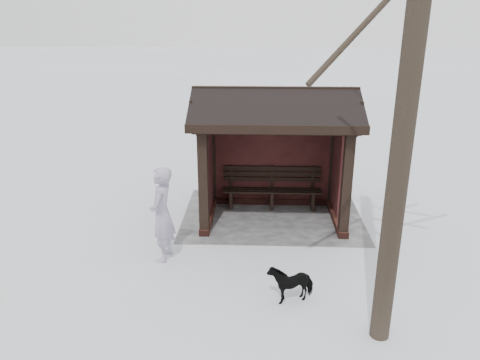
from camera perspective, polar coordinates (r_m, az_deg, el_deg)
name	(u,v)px	position (r m, az deg, el deg)	size (l,w,h in m)	color
ground	(272,218)	(11.10, 3.94, -4.70)	(120.00, 120.00, 0.00)	white
trampled_patch	(272,215)	(11.28, 3.91, -4.25)	(4.20, 3.20, 0.02)	#939398
bus_shelter	(274,127)	(10.55, 4.19, 6.44)	(3.60, 2.40, 3.09)	#391914
pedestrian	(162,214)	(9.08, -9.49, -4.15)	(0.69, 0.45, 1.89)	#A69CB7
dog	(291,282)	(8.07, 6.23, -12.21)	(0.35, 0.76, 0.64)	black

